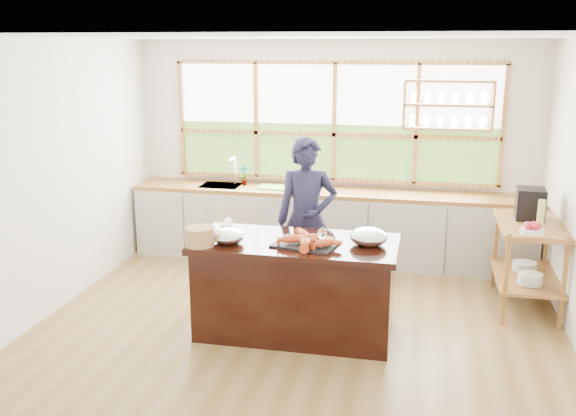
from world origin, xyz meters
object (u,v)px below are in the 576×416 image
(island, at_px, (296,287))
(wicker_basket, at_px, (200,236))
(cook, at_px, (307,220))
(espresso_machine, at_px, (530,204))

(island, height_order, wicker_basket, wicker_basket)
(cook, relative_size, espresso_machine, 5.46)
(island, bearing_deg, cook, 93.74)
(cook, height_order, wicker_basket, cook)
(espresso_machine, height_order, wicker_basket, espresso_machine)
(island, distance_m, espresso_machine, 2.60)
(espresso_machine, xyz_separation_m, wicker_basket, (-3.00, -1.56, -0.07))
(island, distance_m, cook, 0.96)
(island, relative_size, cook, 1.07)
(wicker_basket, bearing_deg, espresso_machine, 27.53)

